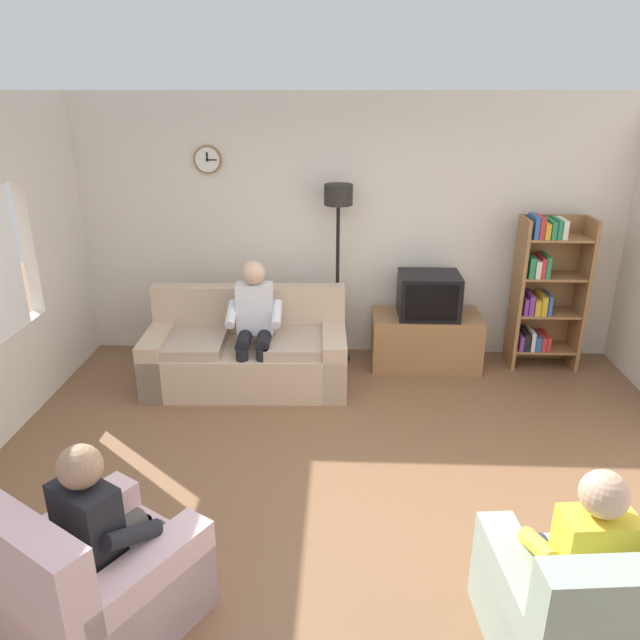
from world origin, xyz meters
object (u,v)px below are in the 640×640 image
at_px(floor_lamp, 338,225).
at_px(armchair_near_bookshelf, 580,617).
at_px(tv, 429,295).
at_px(person_in_left_armchair, 106,525).
at_px(tv_stand, 425,340).
at_px(armchair_near_window, 99,584).
at_px(person_in_right_armchair, 581,552).
at_px(bookshelf, 544,290).
at_px(person_on_couch, 254,320).
at_px(couch, 247,353).

bearing_deg(floor_lamp, armchair_near_bookshelf, -70.91).
distance_m(tv, person_in_left_armchair, 3.88).
xyz_separation_m(tv, person_in_left_armchair, (-2.06, -3.29, -0.17)).
bearing_deg(person_in_left_armchair, tv_stand, 58.09).
height_order(armchair_near_bookshelf, person_in_left_armchair, person_in_left_armchair).
bearing_deg(armchair_near_bookshelf, person_in_left_armchair, 175.58).
xyz_separation_m(armchair_near_window, person_in_right_armchair, (2.43, -0.02, 0.32)).
bearing_deg(floor_lamp, person_in_left_armchair, -108.52).
relative_size(bookshelf, person_in_left_armchair, 1.41).
distance_m(person_on_couch, person_in_right_armchair, 3.45).
bearing_deg(couch, person_on_couch, -47.98).
bearing_deg(person_in_right_armchair, tv, 95.34).
xyz_separation_m(tv_stand, person_on_couch, (-1.68, -0.60, 0.42)).
xyz_separation_m(armchair_near_bookshelf, person_in_left_armchair, (-2.39, 0.18, 0.32)).
bearing_deg(tv, armchair_near_bookshelf, -84.66).
bearing_deg(person_on_couch, person_in_right_armchair, -54.54).
relative_size(bookshelf, person_on_couch, 1.28).
height_order(armchair_near_window, person_on_couch, person_on_couch).
bearing_deg(tv_stand, floor_lamp, 173.86).
bearing_deg(person_in_left_armchair, armchair_near_window, -121.92).
bearing_deg(person_in_left_armchair, person_on_couch, 82.00).
bearing_deg(floor_lamp, person_in_right_armchair, -70.59).
bearing_deg(tv, couch, -165.29).
distance_m(tv, person_in_right_armchair, 3.40).
bearing_deg(person_in_right_armchair, couch, 125.73).
bearing_deg(tv, floor_lamp, 172.36).
relative_size(tv_stand, armchair_near_bookshelf, 1.16).
bearing_deg(bookshelf, person_on_couch, -166.75).
bearing_deg(floor_lamp, armchair_near_window, -108.84).
distance_m(tv_stand, bookshelf, 1.28).
height_order(tv_stand, tv, tv).
bearing_deg(bookshelf, armchair_near_bookshelf, -103.24).
relative_size(tv, person_on_couch, 0.48).
xyz_separation_m(floor_lamp, person_in_right_armchair, (1.24, -3.51, -0.85)).
height_order(tv_stand, bookshelf, bookshelf).
bearing_deg(tv, tv_stand, 90.00).
distance_m(couch, person_on_couch, 0.41).
xyz_separation_m(couch, armchair_near_bookshelf, (2.11, -3.00, -0.02)).
bearing_deg(person_in_right_armchair, armchair_near_bookshelf, -84.70).
distance_m(floor_lamp, armchair_near_window, 3.86).
xyz_separation_m(tv, floor_lamp, (-0.92, 0.12, 0.68)).
relative_size(person_on_couch, person_in_right_armchair, 1.11).
distance_m(bookshelf, armchair_near_bookshelf, 3.70).
relative_size(tv, floor_lamp, 0.32).
bearing_deg(armchair_near_window, person_on_couch, 81.27).
height_order(tv, bookshelf, bookshelf).
bearing_deg(floor_lamp, couch, -145.54).
distance_m(floor_lamp, armchair_near_bookshelf, 3.98).
bearing_deg(bookshelf, couch, -169.24).
bearing_deg(person_on_couch, floor_lamp, 42.61).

